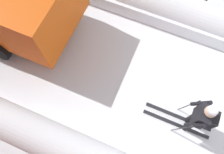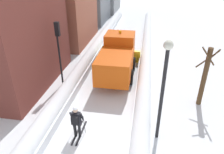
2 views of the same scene
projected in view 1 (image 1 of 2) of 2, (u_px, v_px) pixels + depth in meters
name	position (u px, v px, depth m)	size (l,w,h in m)	color
skier	(200.00, 117.00, 4.96)	(0.62, 1.80, 1.81)	black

